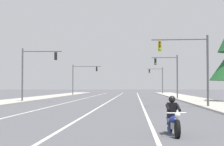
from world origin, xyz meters
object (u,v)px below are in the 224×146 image
traffic_signal_mid_left (81,75)px  traffic_signal_far_right (158,77)px  traffic_signal_near_right (191,60)px  traffic_signal_near_left (34,67)px  traffic_signal_mid_right (170,71)px  motorcycle_with_rider (173,119)px

traffic_signal_mid_left → traffic_signal_far_right: bearing=35.7°
traffic_signal_mid_left → traffic_signal_near_right: bearing=-69.6°
traffic_signal_near_left → traffic_signal_mid_right: bearing=30.8°
motorcycle_with_rider → traffic_signal_mid_left: bearing=101.5°
traffic_signal_near_right → traffic_signal_mid_right: size_ratio=1.00×
traffic_signal_far_right → motorcycle_with_rider: bearing=-93.3°
traffic_signal_mid_right → traffic_signal_near_left: bearing=-149.2°
traffic_signal_mid_right → traffic_signal_far_right: size_ratio=1.00×
traffic_signal_near_left → traffic_signal_far_right: size_ratio=1.00×
traffic_signal_mid_right → traffic_signal_mid_left: same height
motorcycle_with_rider → traffic_signal_near_right: traffic_signal_near_right is taller
motorcycle_with_rider → traffic_signal_near_left: traffic_signal_near_left is taller
traffic_signal_near_left → traffic_signal_mid_left: same height
traffic_signal_near_right → traffic_signal_near_left: size_ratio=1.00×
traffic_signal_mid_left → motorcycle_with_rider: bearing=-78.5°
traffic_signal_near_left → traffic_signal_far_right: (17.11, 43.59, -0.06)m
traffic_signal_near_right → traffic_signal_mid_right: 19.83m
traffic_signal_mid_right → traffic_signal_far_right: (0.54, 33.70, 0.00)m
traffic_signal_mid_right → motorcycle_with_rider: bearing=-95.4°
traffic_signal_mid_right → traffic_signal_far_right: bearing=89.1°
traffic_signal_mid_right → traffic_signal_near_right: bearing=-90.3°
traffic_signal_mid_left → traffic_signal_far_right: (16.25, 11.67, -0.13)m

